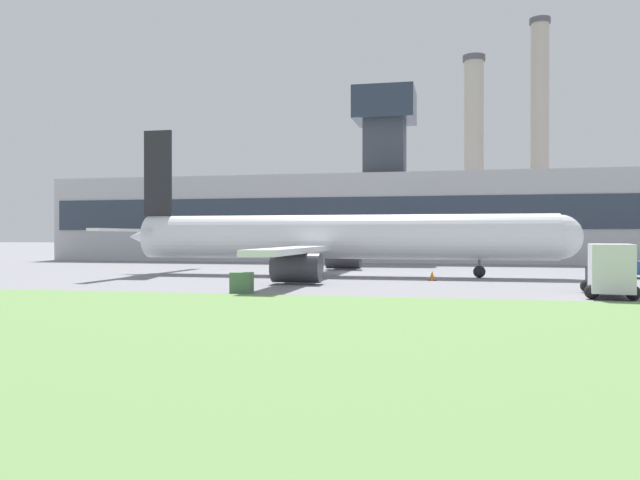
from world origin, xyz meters
name	(u,v)px	position (x,y,z in m)	size (l,w,h in m)	color
ground_plane	(338,274)	(0.00, 0.00, 0.00)	(400.00, 400.00, 0.00)	gray
grass_strip	(25,377)	(0.00, -36.50, 0.03)	(240.00, 37.00, 0.06)	#668E4C
terminal_building	(379,216)	(0.04, 27.50, 5.39)	(79.30, 13.98, 20.71)	#B2B2B7
smokestack_left	(474,154)	(12.11, 56.31, 16.30)	(3.59, 3.59, 32.31)	#B2A899
smokestack_right	(540,136)	(22.62, 58.71, 19.33)	(3.33, 3.33, 38.40)	#B2A899
airplane	(334,238)	(0.06, -1.91, 2.85)	(34.63, 31.60, 11.48)	white
pushback_tug	(625,267)	(21.04, 0.37, 0.78)	(4.01, 3.11, 1.72)	#2D4C93
baggage_truck	(610,271)	(16.47, -15.04, 1.27)	(2.96, 5.46, 2.63)	#232328
ground_crew_person	(625,270)	(19.45, -5.83, 0.90)	(0.53, 0.53, 1.75)	#23283D
traffic_cone_near_nose	(432,276)	(7.51, -5.42, 0.30)	(0.59, 0.59, 0.65)	black
utility_cabinet	(242,283)	(-1.97, -17.02, 0.55)	(1.12, 0.71, 1.10)	#4C724C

